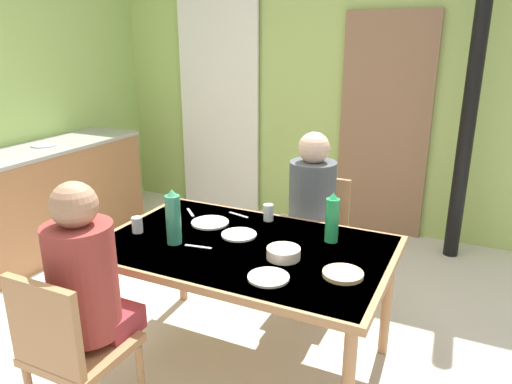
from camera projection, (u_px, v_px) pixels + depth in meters
ground_plane at (178, 348)px, 2.90m from camera, size 6.37×6.37×0.00m
wall_back at (318, 76)px, 4.56m from camera, size 4.57×0.10×2.85m
door_wooden at (384, 127)px, 4.34m from camera, size 0.80×0.05×2.00m
stove_pipe_column at (473, 85)px, 3.69m from camera, size 0.12×0.12×2.85m
curtain_panel at (219, 96)px, 4.96m from camera, size 0.90×0.03×2.39m
kitchen_counter at (15, 209)px, 3.90m from camera, size 0.61×2.48×0.91m
dining_table at (244, 255)px, 2.58m from camera, size 1.54×0.98×0.73m
chair_near_diner at (69, 349)px, 2.08m from camera, size 0.40×0.40×0.87m
chair_far_diner at (316, 233)px, 3.30m from camera, size 0.40×0.40×0.87m
person_near_diner at (85, 277)px, 2.11m from camera, size 0.30×0.37×0.77m
person_far_diner at (311, 200)px, 3.10m from camera, size 0.30×0.37×0.77m
water_bottle_green_near at (173, 218)px, 2.54m from camera, size 0.08×0.08×0.30m
water_bottle_green_far at (332, 219)px, 2.56m from camera, size 0.07×0.07×0.28m
serving_bowl_center at (283, 253)px, 2.40m from camera, size 0.17×0.17×0.05m
dinner_plate_near_left at (210, 223)px, 2.85m from camera, size 0.22×0.22×0.01m
dinner_plate_near_right at (239, 235)px, 2.67m from camera, size 0.20×0.20×0.01m
dinner_plate_far_center at (268, 277)px, 2.20m from camera, size 0.19×0.19×0.01m
drinking_glass_by_near_diner at (268, 212)px, 2.88m from camera, size 0.06×0.06×0.10m
drinking_glass_by_far_diner at (137, 225)px, 2.71m from camera, size 0.06×0.06×0.09m
bread_plate_sliced at (343, 274)px, 2.22m from camera, size 0.19×0.19×0.02m
cutlery_knife_near at (190, 212)px, 3.02m from camera, size 0.12×0.12×0.00m
cutlery_fork_near at (198, 247)px, 2.53m from camera, size 0.15×0.04×0.00m
cutlery_knife_far at (238, 215)px, 2.98m from camera, size 0.15×0.05×0.00m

